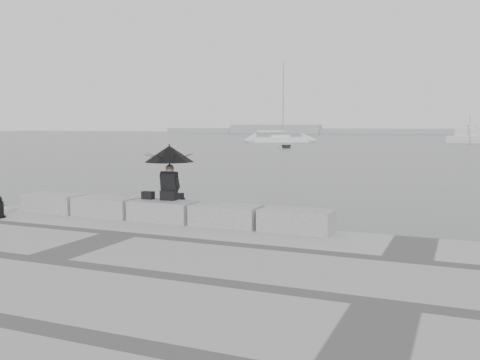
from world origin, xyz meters
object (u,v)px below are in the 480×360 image
at_px(sailboat_left, 280,139).
at_px(motor_cruiser, 475,137).
at_px(seated_person, 169,159).
at_px(dinghy, 286,146).

height_order(sailboat_left, motor_cruiser, sailboat_left).
xyz_separation_m(seated_person, motor_cruiser, (8.03, 78.40, -1.12)).
bearing_deg(seated_person, motor_cruiser, 80.30).
distance_m(sailboat_left, motor_cruiser, 30.01).
relative_size(seated_person, motor_cruiser, 0.17).
bearing_deg(seated_person, dinghy, 100.98).
relative_size(motor_cruiser, dinghy, 2.93).
distance_m(motor_cruiser, dinghy, 34.54).
bearing_deg(dinghy, seated_person, -94.49).
relative_size(sailboat_left, dinghy, 4.56).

